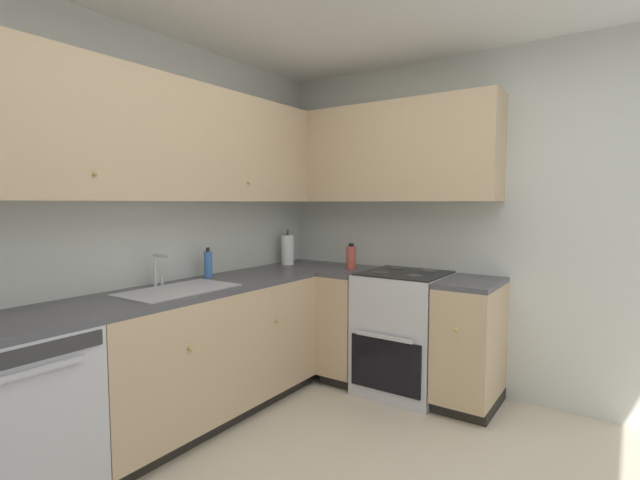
{
  "coord_description": "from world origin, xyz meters",
  "views": [
    {
      "loc": [
        -1.64,
        -0.85,
        1.45
      ],
      "look_at": [
        0.99,
        0.95,
        1.2
      ],
      "focal_mm": 25.93,
      "sensor_mm": 36.0,
      "label": 1
    }
  ],
  "objects_px": {
    "paper_towel_roll": "(288,250)",
    "soap_bottle": "(208,264)",
    "dishwasher": "(12,422)",
    "oven_range": "(404,331)",
    "oil_bottle": "(351,257)"
  },
  "relations": [
    {
      "from": "soap_bottle",
      "to": "oil_bottle",
      "type": "height_order",
      "value": "soap_bottle"
    },
    {
      "from": "oven_range",
      "to": "paper_towel_roll",
      "type": "distance_m",
      "value": 1.22
    },
    {
      "from": "oven_range",
      "to": "soap_bottle",
      "type": "relative_size",
      "value": 4.84
    },
    {
      "from": "soap_bottle",
      "to": "paper_towel_roll",
      "type": "bearing_deg",
      "value": -1.28
    },
    {
      "from": "dishwasher",
      "to": "soap_bottle",
      "type": "xyz_separation_m",
      "value": [
        1.37,
        0.18,
        0.57
      ]
    },
    {
      "from": "soap_bottle",
      "to": "oil_bottle",
      "type": "relative_size",
      "value": 1.04
    },
    {
      "from": "paper_towel_roll",
      "to": "soap_bottle",
      "type": "bearing_deg",
      "value": 178.72
    },
    {
      "from": "paper_towel_roll",
      "to": "oven_range",
      "type": "bearing_deg",
      "value": -85.52
    },
    {
      "from": "soap_bottle",
      "to": "oil_bottle",
      "type": "xyz_separation_m",
      "value": [
        0.96,
        -0.63,
        -0.0
      ]
    },
    {
      "from": "oven_range",
      "to": "soap_bottle",
      "type": "distance_m",
      "value": 1.57
    },
    {
      "from": "oven_range",
      "to": "soap_bottle",
      "type": "height_order",
      "value": "soap_bottle"
    },
    {
      "from": "soap_bottle",
      "to": "oven_range",
      "type": "bearing_deg",
      "value": -48.13
    },
    {
      "from": "dishwasher",
      "to": "paper_towel_roll",
      "type": "height_order",
      "value": "paper_towel_roll"
    },
    {
      "from": "oven_range",
      "to": "paper_towel_roll",
      "type": "relative_size",
      "value": 3.34
    },
    {
      "from": "dishwasher",
      "to": "paper_towel_roll",
      "type": "bearing_deg",
      "value": 4.06
    }
  ]
}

